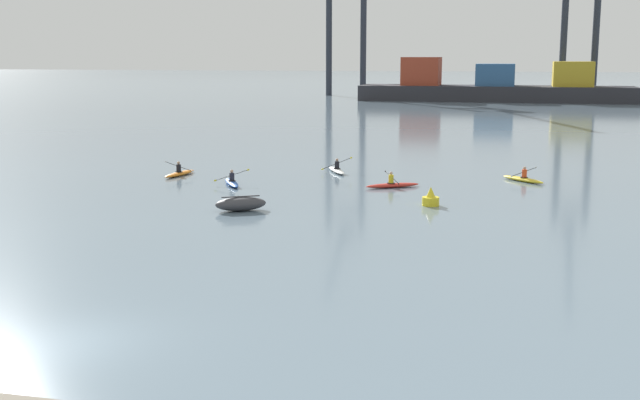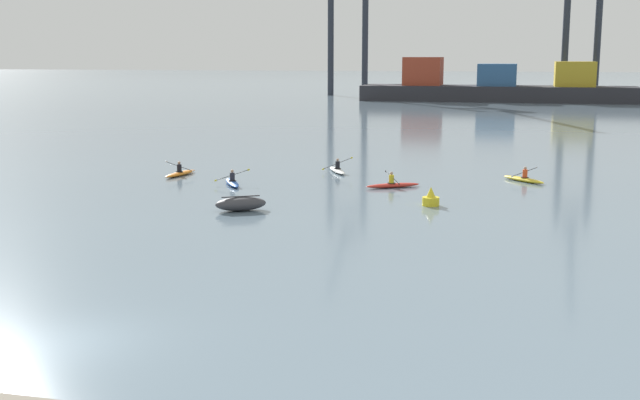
{
  "view_description": "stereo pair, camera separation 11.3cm",
  "coord_description": "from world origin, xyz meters",
  "px_view_note": "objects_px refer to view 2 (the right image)",
  "views": [
    {
      "loc": [
        11.79,
        -18.34,
        7.72
      ],
      "look_at": [
        2.32,
        19.84,
        0.6
      ],
      "focal_mm": 44.71,
      "sensor_mm": 36.0,
      "label": 1
    },
    {
      "loc": [
        11.9,
        -18.32,
        7.72
      ],
      "look_at": [
        2.32,
        19.84,
        0.6
      ],
      "focal_mm": 44.71,
      "sensor_mm": 36.0,
      "label": 2
    }
  ],
  "objects_px": {
    "kayak_yellow": "(524,179)",
    "kayak_blue": "(232,182)",
    "kayak_white": "(337,170)",
    "kayak_orange": "(180,173)",
    "capsized_dinghy": "(241,204)",
    "channel_buoy": "(431,199)",
    "kayak_red": "(393,185)",
    "gantry_crane_west_mid": "(584,4)",
    "container_barge": "(495,87)"
  },
  "relations": [
    {
      "from": "kayak_yellow",
      "to": "kayak_blue",
      "type": "xyz_separation_m",
      "value": [
        -17.21,
        -5.68,
        -0.0
      ]
    },
    {
      "from": "kayak_white",
      "to": "kayak_orange",
      "type": "height_order",
      "value": "kayak_white"
    },
    {
      "from": "capsized_dinghy",
      "to": "channel_buoy",
      "type": "relative_size",
      "value": 2.8
    },
    {
      "from": "kayak_red",
      "to": "kayak_orange",
      "type": "bearing_deg",
      "value": 174.48
    },
    {
      "from": "gantry_crane_west_mid",
      "to": "kayak_blue",
      "type": "xyz_separation_m",
      "value": [
        -26.79,
        -105.05,
        -16.48
      ]
    },
    {
      "from": "capsized_dinghy",
      "to": "kayak_white",
      "type": "distance_m",
      "value": 14.48
    },
    {
      "from": "capsized_dinghy",
      "to": "kayak_orange",
      "type": "bearing_deg",
      "value": 127.3
    },
    {
      "from": "container_barge",
      "to": "kayak_white",
      "type": "relative_size",
      "value": 14.11
    },
    {
      "from": "kayak_orange",
      "to": "kayak_white",
      "type": "bearing_deg",
      "value": 22.23
    },
    {
      "from": "capsized_dinghy",
      "to": "kayak_blue",
      "type": "height_order",
      "value": "kayak_blue"
    },
    {
      "from": "container_barge",
      "to": "capsized_dinghy",
      "type": "height_order",
      "value": "container_barge"
    },
    {
      "from": "capsized_dinghy",
      "to": "kayak_red",
      "type": "relative_size",
      "value": 0.87
    },
    {
      "from": "kayak_yellow",
      "to": "channel_buoy",
      "type": "bearing_deg",
      "value": -116.38
    },
    {
      "from": "kayak_red",
      "to": "kayak_yellow",
      "type": "bearing_deg",
      "value": 29.3
    },
    {
      "from": "capsized_dinghy",
      "to": "kayak_white",
      "type": "relative_size",
      "value": 0.85
    },
    {
      "from": "kayak_blue",
      "to": "kayak_white",
      "type": "bearing_deg",
      "value": 53.4
    },
    {
      "from": "kayak_yellow",
      "to": "gantry_crane_west_mid",
      "type": "bearing_deg",
      "value": 84.49
    },
    {
      "from": "gantry_crane_west_mid",
      "to": "capsized_dinghy",
      "type": "xyz_separation_m",
      "value": [
        -23.51,
        -112.66,
        -16.3
      ]
    },
    {
      "from": "container_barge",
      "to": "kayak_blue",
      "type": "relative_size",
      "value": 14.27
    },
    {
      "from": "capsized_dinghy",
      "to": "kayak_blue",
      "type": "xyz_separation_m",
      "value": [
        -3.28,
        7.62,
        -0.18
      ]
    },
    {
      "from": "container_barge",
      "to": "gantry_crane_west_mid",
      "type": "bearing_deg",
      "value": 27.97
    },
    {
      "from": "kayak_red",
      "to": "kayak_blue",
      "type": "bearing_deg",
      "value": -171.6
    },
    {
      "from": "channel_buoy",
      "to": "container_barge",
      "type": "bearing_deg",
      "value": 90.02
    },
    {
      "from": "kayak_red",
      "to": "kayak_orange",
      "type": "distance_m",
      "value": 14.35
    },
    {
      "from": "kayak_yellow",
      "to": "kayak_white",
      "type": "bearing_deg",
      "value": 174.96
    },
    {
      "from": "kayak_orange",
      "to": "capsized_dinghy",
      "type": "bearing_deg",
      "value": -52.7
    },
    {
      "from": "kayak_orange",
      "to": "channel_buoy",
      "type": "bearing_deg",
      "value": -21.32
    },
    {
      "from": "gantry_crane_west_mid",
      "to": "kayak_orange",
      "type": "distance_m",
      "value": 108.24
    },
    {
      "from": "kayak_white",
      "to": "kayak_yellow",
      "type": "bearing_deg",
      "value": -5.04
    },
    {
      "from": "channel_buoy",
      "to": "kayak_blue",
      "type": "height_order",
      "value": "channel_buoy"
    },
    {
      "from": "gantry_crane_west_mid",
      "to": "kayak_blue",
      "type": "distance_m",
      "value": 109.66
    },
    {
      "from": "gantry_crane_west_mid",
      "to": "kayak_blue",
      "type": "height_order",
      "value": "gantry_crane_west_mid"
    },
    {
      "from": "kayak_red",
      "to": "kayak_white",
      "type": "relative_size",
      "value": 0.97
    },
    {
      "from": "kayak_red",
      "to": "kayak_blue",
      "type": "relative_size",
      "value": 0.98
    },
    {
      "from": "kayak_blue",
      "to": "gantry_crane_west_mid",
      "type": "bearing_deg",
      "value": 75.69
    },
    {
      "from": "kayak_white",
      "to": "kayak_blue",
      "type": "relative_size",
      "value": 1.01
    },
    {
      "from": "gantry_crane_west_mid",
      "to": "kayak_white",
      "type": "distance_m",
      "value": 102.02
    },
    {
      "from": "gantry_crane_west_mid",
      "to": "capsized_dinghy",
      "type": "relative_size",
      "value": 13.11
    },
    {
      "from": "kayak_yellow",
      "to": "kayak_red",
      "type": "relative_size",
      "value": 0.88
    },
    {
      "from": "gantry_crane_west_mid",
      "to": "kayak_orange",
      "type": "height_order",
      "value": "gantry_crane_west_mid"
    },
    {
      "from": "capsized_dinghy",
      "to": "channel_buoy",
      "type": "bearing_deg",
      "value": 22.11
    },
    {
      "from": "capsized_dinghy",
      "to": "kayak_red",
      "type": "height_order",
      "value": "kayak_red"
    },
    {
      "from": "container_barge",
      "to": "kayak_blue",
      "type": "xyz_separation_m",
      "value": [
        -12.44,
        -97.42,
        -2.28
      ]
    },
    {
      "from": "capsized_dinghy",
      "to": "kayak_white",
      "type": "bearing_deg",
      "value": 83.11
    },
    {
      "from": "channel_buoy",
      "to": "kayak_red",
      "type": "xyz_separation_m",
      "value": [
        -2.84,
        5.3,
        -0.19
      ]
    },
    {
      "from": "gantry_crane_west_mid",
      "to": "kayak_blue",
      "type": "relative_size",
      "value": 11.23
    },
    {
      "from": "channel_buoy",
      "to": "kayak_blue",
      "type": "distance_m",
      "value": 13.06
    },
    {
      "from": "kayak_orange",
      "to": "kayak_yellow",
      "type": "bearing_deg",
      "value": 7.5
    },
    {
      "from": "kayak_red",
      "to": "channel_buoy",
      "type": "bearing_deg",
      "value": -61.8
    },
    {
      "from": "gantry_crane_west_mid",
      "to": "capsized_dinghy",
      "type": "bearing_deg",
      "value": -101.79
    }
  ]
}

